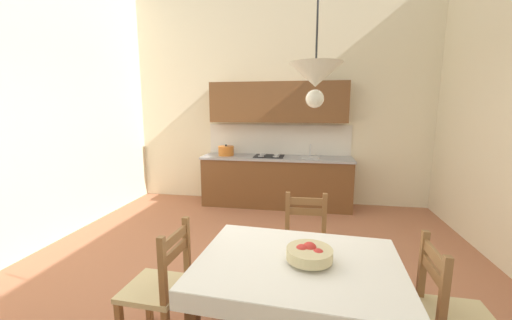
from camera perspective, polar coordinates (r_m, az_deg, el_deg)
name	(u,v)px	position (r m, az deg, el deg)	size (l,w,h in m)	color
ground_plane	(246,290)	(3.28, -1.97, -23.40)	(5.99, 6.33, 0.10)	#AD6B4C
wall_back	(278,96)	(5.64, 4.21, 12.11)	(5.99, 0.12, 3.95)	beige
kitchen_cabinetry	(276,159)	(5.38, 3.88, 0.24)	(2.65, 0.63, 2.20)	brown
dining_table	(298,279)	(2.16, 7.92, -21.43)	(1.39, 1.06, 0.75)	#56331C
dining_chair_window_side	(452,317)	(2.48, 33.28, -23.64)	(0.43, 0.43, 0.93)	#D1BC89
dining_chair_tv_side	(160,287)	(2.51, -17.79, -22.05)	(0.44, 0.44, 0.93)	#D1BC89
dining_chair_kitchen_side	(305,246)	(3.03, 9.38, -15.82)	(0.44, 0.44, 0.93)	#D1BC89
fruit_bowl	(309,254)	(2.07, 10.11, -17.12)	(0.30, 0.30, 0.12)	beige
pendant_lamp	(316,77)	(1.88, 11.26, 15.30)	(0.32, 0.32, 0.80)	black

